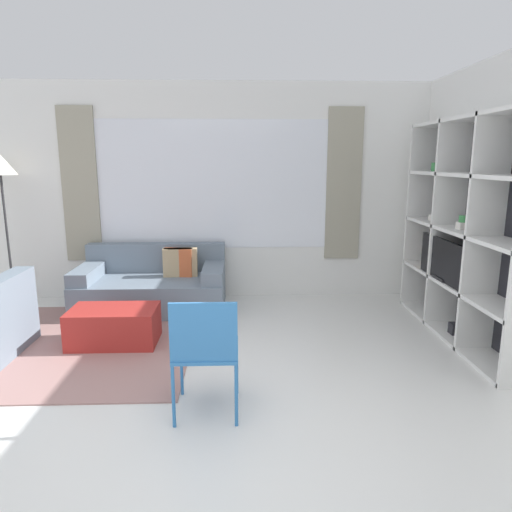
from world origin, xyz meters
TOP-DOWN VIEW (x-y plane):
  - ground_plane at (0.00, 0.00)m, footprint 16.00×16.00m
  - wall_back at (0.00, 3.41)m, footprint 6.58×0.11m
  - wall_right at (2.73, 1.69)m, footprint 0.07×4.58m
  - area_rug at (-1.24, 1.79)m, footprint 2.20×2.29m
  - shelving_unit at (2.55, 1.88)m, footprint 0.36×2.21m
  - couch_main at (-0.70, 2.91)m, footprint 1.71×0.94m
  - ottoman at (-0.89, 1.79)m, footprint 0.82×0.50m
  - floor_lamp at (-2.47, 3.10)m, footprint 0.38×0.38m
  - folding_chair at (0.09, 0.48)m, footprint 0.44×0.46m

SIDE VIEW (x-z plane):
  - ground_plane at x=0.00m, z-range 0.00..0.00m
  - area_rug at x=-1.24m, z-range 0.00..0.01m
  - ottoman at x=-0.89m, z-range 0.00..0.36m
  - couch_main at x=-0.70m, z-range -0.09..0.65m
  - folding_chair at x=0.09m, z-range 0.09..0.95m
  - shelving_unit at x=2.55m, z-range -0.02..2.14m
  - wall_right at x=2.73m, z-range 0.00..2.70m
  - wall_back at x=0.00m, z-range 0.01..2.71m
  - floor_lamp at x=-2.47m, z-range 0.70..2.54m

